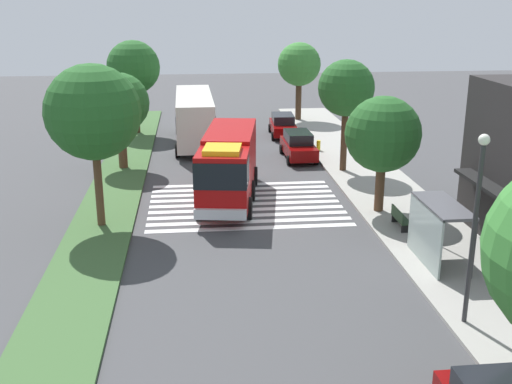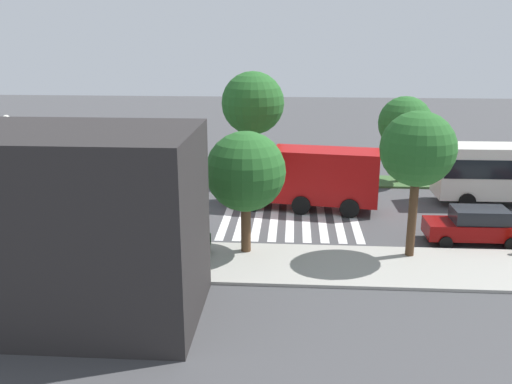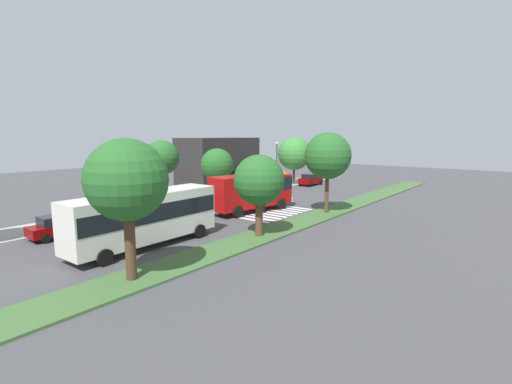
% 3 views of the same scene
% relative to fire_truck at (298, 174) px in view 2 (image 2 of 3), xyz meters
% --- Properties ---
extents(ground_plane, '(120.00, 120.00, 0.00)m').
position_rel_fire_truck_xyz_m(ground_plane, '(2.50, 0.85, -2.07)').
color(ground_plane, '#424244').
extents(sidewalk, '(60.00, 4.54, 0.14)m').
position_rel_fire_truck_xyz_m(sidewalk, '(2.50, 8.69, -2.00)').
color(sidewalk, '#9E9B93').
rests_on(sidewalk, ground_plane).
extents(median_strip, '(60.00, 3.00, 0.14)m').
position_rel_fire_truck_xyz_m(median_strip, '(2.50, -6.21, -2.00)').
color(median_strip, '#3D6033').
rests_on(median_strip, ground_plane).
extents(crosswalk, '(7.65, 10.02, 0.01)m').
position_rel_fire_truck_xyz_m(crosswalk, '(0.45, 0.85, -2.06)').
color(crosswalk, silver).
rests_on(crosswalk, ground_plane).
extents(fire_truck, '(9.32, 3.78, 3.67)m').
position_rel_fire_truck_xyz_m(fire_truck, '(0.00, 0.00, 0.00)').
color(fire_truck, '#A50C0C').
rests_on(fire_truck, ground_plane).
extents(parked_car_mid, '(4.75, 2.08, 1.81)m').
position_rel_fire_truck_xyz_m(parked_car_mid, '(-8.81, 5.22, -1.15)').
color(parked_car_mid, '#720505').
rests_on(parked_car_mid, ground_plane).
extents(bus_stop_shelter, '(3.50, 1.40, 2.46)m').
position_rel_fire_truck_xyz_m(bus_stop_shelter, '(8.96, 7.68, -0.18)').
color(bus_stop_shelter, '#4C4C51').
rests_on(bus_stop_shelter, sidewalk).
extents(bench_near_shelter, '(1.60, 0.50, 0.90)m').
position_rel_fire_truck_xyz_m(bench_near_shelter, '(4.96, 7.71, -1.48)').
color(bench_near_shelter, '#2D472D').
rests_on(bench_near_shelter, sidewalk).
extents(street_lamp, '(0.36, 0.36, 6.35)m').
position_rel_fire_truck_xyz_m(street_lamp, '(13.80, 7.02, 1.81)').
color(street_lamp, '#2D2D30').
rests_on(street_lamp, sidewalk).
extents(storefront_building, '(11.34, 6.47, 7.01)m').
position_rel_fire_truck_xyz_m(storefront_building, '(9.35, 13.79, 1.44)').
color(storefront_building, '#282626').
rests_on(storefront_building, ground_plane).
extents(sidewalk_tree_west, '(3.39, 3.39, 6.78)m').
position_rel_fire_truck_xyz_m(sidewalk_tree_west, '(-5.20, 7.42, 3.11)').
color(sidewalk_tree_west, '#47301E').
rests_on(sidewalk_tree_west, sidewalk).
extents(sidewalk_tree_center, '(3.72, 3.72, 5.78)m').
position_rel_fire_truck_xyz_m(sidewalk_tree_center, '(2.51, 7.42, 1.96)').
color(sidewalk_tree_center, '#513823').
rests_on(sidewalk_tree_center, sidewalk).
extents(median_tree_west, '(3.66, 3.66, 5.92)m').
position_rel_fire_truck_xyz_m(median_tree_west, '(-7.24, -6.21, 2.12)').
color(median_tree_west, '#513823').
rests_on(median_tree_west, median_strip).
extents(median_tree_center, '(4.34, 4.34, 7.53)m').
position_rel_fire_truck_xyz_m(median_tree_center, '(3.18, -6.21, 3.41)').
color(median_tree_center, '#513823').
rests_on(median_tree_center, median_strip).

